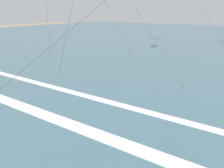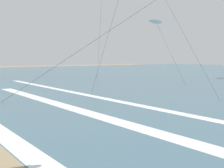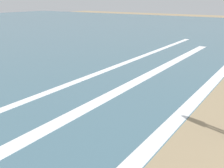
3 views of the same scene
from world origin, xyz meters
name	(u,v)px [view 3 (image 3 of 3)]	position (x,y,z in m)	size (l,w,h in m)	color
wave_foam_shoreline	(158,138)	(-1.79, 6.46, 0.01)	(44.54, 0.71, 0.01)	white
wave_foam_mid_break	(116,92)	(1.56, 10.75, 0.01)	(36.70, 0.80, 0.01)	white
wave_foam_outer_break	(55,90)	(-0.18, 14.10, 0.01)	(48.98, 0.59, 0.01)	white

